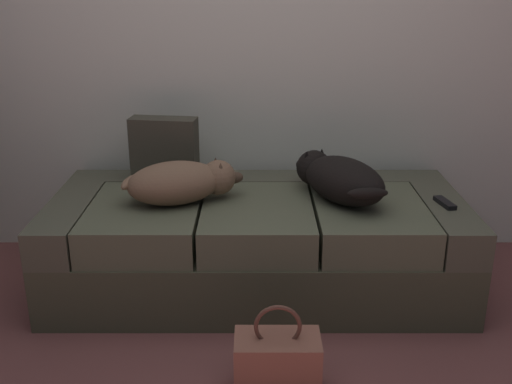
{
  "coord_description": "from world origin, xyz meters",
  "views": [
    {
      "loc": [
        -0.01,
        -1.72,
        1.51
      ],
      "look_at": [
        0.0,
        1.0,
        0.52
      ],
      "focal_mm": 42.65,
      "sensor_mm": 36.0,
      "label": 1
    }
  ],
  "objects_px": {
    "couch": "(256,243)",
    "dog_tan": "(181,182)",
    "throw_pillow": "(163,150)",
    "handbag": "(276,364)",
    "dog_dark": "(337,178)",
    "tv_remote": "(443,203)"
  },
  "relations": [
    {
      "from": "dog_tan",
      "to": "throw_pillow",
      "type": "height_order",
      "value": "throw_pillow"
    },
    {
      "from": "dog_tan",
      "to": "handbag",
      "type": "bearing_deg",
      "value": -61.65
    },
    {
      "from": "couch",
      "to": "throw_pillow",
      "type": "xyz_separation_m",
      "value": [
        -0.48,
        0.25,
        0.41
      ]
    },
    {
      "from": "handbag",
      "to": "dog_tan",
      "type": "bearing_deg",
      "value": 118.35
    },
    {
      "from": "couch",
      "to": "handbag",
      "type": "distance_m",
      "value": 0.86
    },
    {
      "from": "throw_pillow",
      "to": "tv_remote",
      "type": "bearing_deg",
      "value": -14.04
    },
    {
      "from": "couch",
      "to": "dog_tan",
      "type": "bearing_deg",
      "value": -170.66
    },
    {
      "from": "couch",
      "to": "handbag",
      "type": "height_order",
      "value": "couch"
    },
    {
      "from": "dog_dark",
      "to": "tv_remote",
      "type": "relative_size",
      "value": 3.86
    },
    {
      "from": "dog_tan",
      "to": "throw_pillow",
      "type": "distance_m",
      "value": 0.34
    },
    {
      "from": "dog_tan",
      "to": "couch",
      "type": "bearing_deg",
      "value": 9.34
    },
    {
      "from": "throw_pillow",
      "to": "couch",
      "type": "bearing_deg",
      "value": -27.4
    },
    {
      "from": "dog_dark",
      "to": "tv_remote",
      "type": "distance_m",
      "value": 0.51
    },
    {
      "from": "couch",
      "to": "dog_tan",
      "type": "distance_m",
      "value": 0.5
    },
    {
      "from": "tv_remote",
      "to": "throw_pillow",
      "type": "xyz_separation_m",
      "value": [
        -1.36,
        0.34,
        0.16
      ]
    },
    {
      "from": "dog_tan",
      "to": "tv_remote",
      "type": "relative_size",
      "value": 3.88
    },
    {
      "from": "handbag",
      "to": "couch",
      "type": "bearing_deg",
      "value": 94.95
    },
    {
      "from": "couch",
      "to": "dog_dark",
      "type": "height_order",
      "value": "dog_dark"
    },
    {
      "from": "tv_remote",
      "to": "throw_pillow",
      "type": "relative_size",
      "value": 0.44
    },
    {
      "from": "dog_tan",
      "to": "handbag",
      "type": "xyz_separation_m",
      "value": [
        0.43,
        -0.79,
        -0.45
      ]
    },
    {
      "from": "dog_tan",
      "to": "dog_dark",
      "type": "distance_m",
      "value": 0.74
    },
    {
      "from": "tv_remote",
      "to": "handbag",
      "type": "xyz_separation_m",
      "value": [
        -0.81,
        -0.76,
        -0.36
      ]
    }
  ]
}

